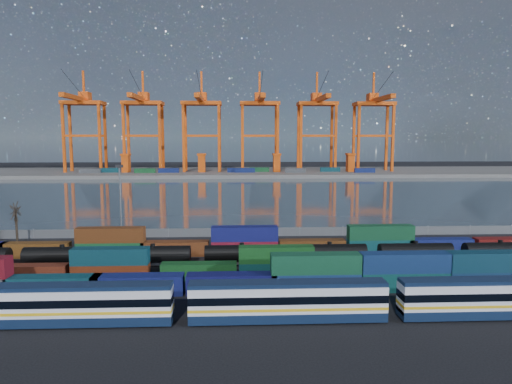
{
  "coord_description": "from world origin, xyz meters",
  "views": [
    {
      "loc": [
        -4.63,
        -74.31,
        22.47
      ],
      "look_at": [
        0.0,
        30.0,
        10.0
      ],
      "focal_mm": 32.0,
      "sensor_mm": 36.0,
      "label": 1
    }
  ],
  "objects_px": {
    "passenger_train": "(288,302)",
    "bare_tree": "(16,222)",
    "gantry_cranes": "(231,112)",
    "tanker_string": "(286,254)"
  },
  "relations": [
    {
      "from": "gantry_cranes",
      "to": "passenger_train",
      "type": "bearing_deg",
      "value": -87.67
    },
    {
      "from": "tanker_string",
      "to": "bare_tree",
      "type": "relative_size",
      "value": 13.68
    },
    {
      "from": "bare_tree",
      "to": "passenger_train",
      "type": "bearing_deg",
      "value": -40.11
    },
    {
      "from": "tanker_string",
      "to": "bare_tree",
      "type": "height_order",
      "value": "bare_tree"
    },
    {
      "from": "passenger_train",
      "to": "bare_tree",
      "type": "height_order",
      "value": "bare_tree"
    },
    {
      "from": "passenger_train",
      "to": "gantry_cranes",
      "type": "relative_size",
      "value": 0.38
    },
    {
      "from": "passenger_train",
      "to": "gantry_cranes",
      "type": "xyz_separation_m",
      "value": [
        -9.11,
        224.23,
        35.45
      ]
    },
    {
      "from": "passenger_train",
      "to": "tanker_string",
      "type": "xyz_separation_m",
      "value": [
        2.49,
        24.78,
        -0.48
      ]
    },
    {
      "from": "passenger_train",
      "to": "gantry_cranes",
      "type": "height_order",
      "value": "gantry_cranes"
    },
    {
      "from": "passenger_train",
      "to": "tanker_string",
      "type": "distance_m",
      "value": 24.91
    }
  ]
}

